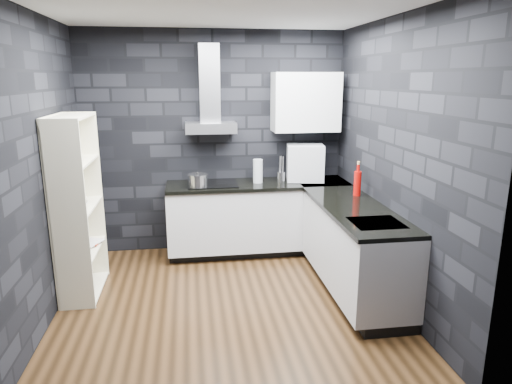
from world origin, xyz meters
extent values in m
plane|color=#3E2714|center=(0.00, 0.00, 0.00)|extent=(3.20, 3.20, 0.00)
plane|color=silver|center=(0.00, 0.00, 2.70)|extent=(3.20, 3.20, 0.00)
cube|color=black|center=(0.00, 1.62, 1.35)|extent=(3.20, 0.05, 2.70)
cube|color=black|center=(0.00, -1.62, 1.35)|extent=(3.20, 0.05, 2.70)
cube|color=black|center=(-1.62, 0.00, 1.35)|extent=(0.05, 3.20, 2.70)
cube|color=black|center=(1.62, 0.00, 1.35)|extent=(0.05, 3.20, 2.70)
cube|color=black|center=(0.50, 1.34, 0.05)|extent=(2.18, 0.50, 0.10)
cube|color=black|center=(1.34, 0.10, 0.05)|extent=(0.50, 1.78, 0.10)
cube|color=silver|center=(0.50, 1.30, 0.48)|extent=(2.20, 0.60, 0.76)
cube|color=silver|center=(1.30, 0.10, 0.48)|extent=(0.60, 1.80, 0.76)
cube|color=black|center=(0.50, 1.29, 0.88)|extent=(2.20, 0.62, 0.04)
cube|color=black|center=(1.29, 0.10, 0.88)|extent=(0.62, 1.80, 0.04)
cube|color=black|center=(1.30, 1.30, 0.88)|extent=(0.62, 0.62, 0.04)
cube|color=#B1B1B7|center=(-0.05, 1.43, 1.56)|extent=(0.60, 0.34, 0.12)
cube|color=#B1B1B7|center=(-0.05, 1.50, 2.07)|extent=(0.24, 0.20, 0.90)
cube|color=silver|center=(1.10, 1.43, 1.85)|extent=(0.80, 0.35, 0.70)
cube|color=black|center=(-0.05, 1.30, 0.91)|extent=(0.58, 0.50, 0.01)
cube|color=#B1B1B7|center=(1.30, -0.40, 0.89)|extent=(0.44, 0.40, 0.01)
cylinder|color=#AFAFB3|center=(-0.23, 1.15, 0.98)|extent=(0.26, 0.26, 0.13)
cylinder|color=silver|center=(0.50, 1.30, 1.04)|extent=(0.13, 0.13, 0.28)
cylinder|color=beige|center=(0.51, 1.35, 0.95)|extent=(0.11, 0.11, 0.11)
cylinder|color=#AFAFB3|center=(0.78, 1.29, 0.96)|extent=(0.13, 0.13, 0.13)
cube|color=silver|center=(1.09, 1.32, 1.12)|extent=(0.49, 0.41, 0.44)
cylinder|color=#9A0805|center=(1.47, 0.53, 1.03)|extent=(0.08, 0.08, 0.27)
cube|color=#EBE5C2|center=(-1.42, 0.50, 0.90)|extent=(0.48, 0.85, 1.80)
imported|color=white|center=(-1.42, 0.42, 0.94)|extent=(0.24, 0.24, 0.06)
imported|color=maroon|center=(-1.42, 0.63, 0.57)|extent=(0.16, 0.04, 0.21)
imported|color=#B2B2B2|center=(-1.44, 0.65, 0.59)|extent=(0.18, 0.09, 0.25)
camera|label=1|loc=(-0.31, -4.03, 2.14)|focal=32.00mm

